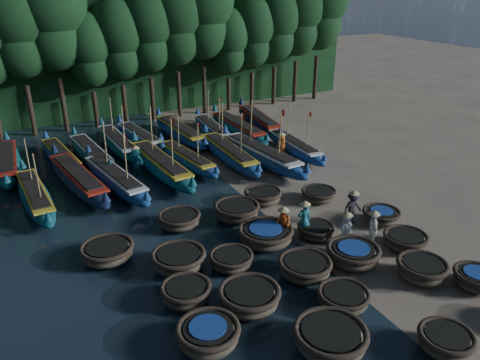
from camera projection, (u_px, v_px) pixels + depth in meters
name	position (u px, v px, depth m)	size (l,w,h in m)	color
ground	(277.00, 225.00, 22.50)	(120.00, 120.00, 0.00)	gray
foliage_wall	(136.00, 52.00, 39.70)	(40.00, 3.00, 10.00)	black
coracle_3	(446.00, 341.00, 14.76)	(2.15, 2.15, 0.72)	brown
coracle_5	(208.00, 335.00, 14.95)	(2.50, 2.50, 0.81)	brown
coracle_6	(330.00, 338.00, 14.85)	(2.94, 2.94, 0.79)	brown
coracle_7	(343.00, 298.00, 16.83)	(2.18, 2.18, 0.64)	brown
coracle_8	(422.00, 269.00, 18.31)	(2.25, 2.25, 0.79)	brown
coracle_9	(476.00, 278.00, 17.84)	(1.97, 1.97, 0.68)	brown
coracle_10	(186.00, 292.00, 17.00)	(2.23, 2.23, 0.75)	brown
coracle_11	(249.00, 297.00, 16.67)	(2.29, 2.29, 0.83)	brown
coracle_12	(305.00, 267.00, 18.45)	(2.66, 2.66, 0.76)	brown
coracle_13	(353.00, 254.00, 19.30)	(2.25, 2.25, 0.78)	brown
coracle_14	(405.00, 240.00, 20.46)	(2.27, 2.27, 0.67)	brown
coracle_15	(179.00, 259.00, 18.93)	(2.26, 2.26, 0.79)	brown
coracle_16	(231.00, 260.00, 19.03)	(2.14, 2.14, 0.67)	brown
coracle_17	(266.00, 235.00, 20.69)	(2.70, 2.70, 0.83)	brown
coracle_18	(316.00, 230.00, 21.24)	(2.08, 2.08, 0.65)	brown
coracle_19	(381.00, 216.00, 22.51)	(2.14, 2.14, 0.69)	brown
coracle_20	(107.00, 252.00, 19.53)	(2.36, 2.36, 0.74)	brown
coracle_21	(179.00, 219.00, 22.11)	(2.05, 2.05, 0.72)	brown
coracle_22	(237.00, 211.00, 22.79)	(2.28, 2.28, 0.83)	brown
coracle_23	(263.00, 196.00, 24.41)	(2.11, 2.11, 0.75)	brown
coracle_24	(319.00, 194.00, 24.77)	(1.92, 1.92, 0.63)	brown
long_boat_1	(35.00, 196.00, 24.20)	(1.96, 7.83, 3.34)	#0D474D
long_boat_2	(78.00, 179.00, 26.02)	(2.94, 8.79, 1.57)	#0F203A
long_boat_3	(115.00, 179.00, 26.13)	(2.84, 8.32, 3.58)	navy
long_boat_4	(160.00, 165.00, 27.92)	(2.36, 9.16, 3.90)	#0D474D
long_boat_5	(186.00, 158.00, 29.22)	(2.31, 7.38, 3.16)	navy
long_boat_6	(229.00, 153.00, 29.84)	(1.60, 8.50, 3.61)	navy
long_boat_7	(261.00, 155.00, 29.49)	(2.61, 9.09, 3.89)	navy
long_boat_8	(294.00, 146.00, 31.28)	(1.68, 7.56, 3.22)	navy
long_boat_9	(8.00, 163.00, 28.41)	(1.77, 8.40, 1.48)	#0D474D
long_boat_10	(61.00, 156.00, 29.59)	(2.29, 7.49, 1.33)	navy
long_boat_11	(91.00, 153.00, 30.00)	(2.28, 7.99, 1.41)	#0D474D
long_boat_12	(117.00, 143.00, 31.82)	(1.93, 8.15, 3.47)	#0D474D
long_boat_13	(140.00, 137.00, 33.10)	(2.43, 7.46, 1.33)	navy
long_boat_14	(180.00, 132.00, 33.97)	(2.10, 8.53, 1.50)	navy
long_boat_15	(212.00, 129.00, 34.72)	(1.89, 7.54, 3.21)	navy
long_boat_16	(238.00, 128.00, 34.77)	(1.65, 8.77, 1.54)	#0D474D
long_boat_17	(259.00, 121.00, 36.46)	(2.64, 8.71, 1.55)	#0F203A
fisherman_0	(346.00, 228.00, 20.52)	(0.88, 0.73, 1.73)	silver
fisherman_1	(304.00, 218.00, 21.04)	(0.71, 0.55, 1.95)	#185D68
fisherman_2	(283.00, 224.00, 20.86)	(0.68, 0.83, 1.78)	#D25D1C
fisherman_3	(353.00, 207.00, 22.28)	(1.10, 0.67, 1.85)	black
fisherman_4	(373.00, 229.00, 20.30)	(0.82, 1.08, 1.90)	silver
fisherman_5	(136.00, 161.00, 27.69)	(1.06, 1.74, 1.99)	#185D68
fisherman_6	(282.00, 144.00, 30.59)	(0.61, 0.84, 1.78)	#D25D1C
tree_3	(15.00, 23.00, 31.88)	(4.92, 4.92, 11.60)	black
tree_4	(49.00, 12.00, 32.56)	(5.34, 5.34, 12.58)	black
tree_5	(88.00, 49.00, 34.59)	(3.68, 3.68, 8.68)	black
tree_6	(118.00, 38.00, 35.27)	(4.09, 4.09, 9.65)	black
tree_7	(147.00, 28.00, 35.95)	(4.51, 4.51, 10.63)	black
tree_8	(175.00, 17.00, 36.63)	(4.92, 4.92, 11.60)	black
tree_9	(202.00, 7.00, 37.31)	(5.34, 5.34, 12.58)	black
tree_10	(228.00, 41.00, 39.34)	(3.68, 3.68, 8.68)	black
tree_11	(252.00, 31.00, 40.02)	(4.09, 4.09, 9.65)	black
tree_12	(276.00, 21.00, 40.70)	(4.51, 4.51, 10.63)	black
tree_13	(298.00, 12.00, 41.37)	(4.92, 4.92, 11.60)	black
tree_14	(320.00, 4.00, 42.05)	(5.34, 5.34, 12.58)	black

